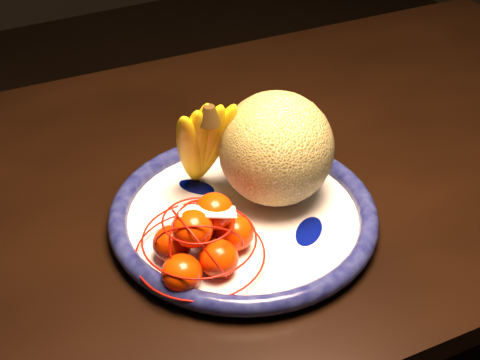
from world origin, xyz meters
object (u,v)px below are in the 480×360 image
cantaloupe (276,149)px  mandarin_bag (202,240)px  dining_table (298,188)px  banana_bunch (202,141)px  fruit_bowl (243,215)px

cantaloupe → mandarin_bag: cantaloupe is taller
dining_table → mandarin_bag: (-0.26, -0.17, 0.12)m
dining_table → cantaloupe: 0.22m
banana_bunch → cantaloupe: bearing=-30.3°
dining_table → mandarin_bag: 0.33m
cantaloupe → fruit_bowl: bearing=-162.1°
banana_bunch → fruit_bowl: bearing=-69.1°
fruit_bowl → banana_bunch: banana_bunch is taller
fruit_bowl → banana_bunch: bearing=108.5°
dining_table → banana_bunch: bearing=-166.4°
dining_table → mandarin_bag: mandarin_bag is taller
fruit_bowl → cantaloupe: bearing=17.9°
fruit_bowl → banana_bunch: size_ratio=2.17×
dining_table → banana_bunch: size_ratio=8.14×
dining_table → fruit_bowl: size_ratio=3.75×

